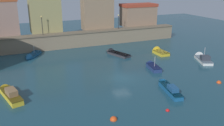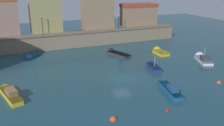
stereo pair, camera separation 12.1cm
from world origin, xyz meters
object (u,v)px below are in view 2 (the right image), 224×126
at_px(mooring_buoy_2, 219,83).
at_px(moored_boat_2, 159,52).
at_px(moored_boat_6, 168,87).
at_px(moored_boat_4, 202,58).
at_px(mooring_buoy_0, 167,111).
at_px(quay_lamp_0, 42,22).
at_px(mooring_buoy_1, 113,120).
at_px(moored_boat_3, 32,56).
at_px(quay_lamp_1, 119,19).
at_px(moored_boat_5, 114,53).
at_px(moored_boat_0, 152,66).
at_px(moored_boat_1, 9,93).

bearing_deg(mooring_buoy_2, moored_boat_2, 88.40).
bearing_deg(moored_boat_6, mooring_buoy_2, -83.81).
distance_m(moored_boat_4, mooring_buoy_0, 21.26).
height_order(quay_lamp_0, moored_boat_2, quay_lamp_0).
distance_m(moored_boat_4, mooring_buoy_1, 26.20).
xyz_separation_m(moored_boat_3, mooring_buoy_2, (23.32, -23.27, -0.27)).
height_order(quay_lamp_1, moored_boat_4, quay_lamp_1).
bearing_deg(moored_boat_2, quay_lamp_0, 62.00).
xyz_separation_m(moored_boat_3, mooring_buoy_1, (5.63, -26.36, -0.27)).
relative_size(moored_boat_5, mooring_buoy_0, 14.13).
xyz_separation_m(quay_lamp_1, moored_boat_3, (-20.16, -4.52, -5.15)).
relative_size(moored_boat_6, mooring_buoy_2, 9.90).
height_order(mooring_buoy_0, mooring_buoy_2, mooring_buoy_2).
relative_size(moored_boat_0, mooring_buoy_1, 6.22).
bearing_deg(mooring_buoy_0, mooring_buoy_1, 174.21).
relative_size(moored_boat_2, mooring_buoy_0, 9.88).
xyz_separation_m(moored_boat_3, mooring_buoy_0, (11.93, -27.00, -0.27)).
distance_m(quay_lamp_0, moored_boat_6, 30.06).
bearing_deg(mooring_buoy_1, quay_lamp_0, 94.81).
bearing_deg(mooring_buoy_2, moored_boat_0, 120.84).
distance_m(quay_lamp_1, mooring_buoy_2, 28.49).
distance_m(moored_boat_0, mooring_buoy_2, 10.62).
bearing_deg(moored_boat_1, mooring_buoy_1, -150.65).
bearing_deg(moored_boat_0, quay_lamp_0, 48.56).
xyz_separation_m(moored_boat_4, mooring_buoy_2, (-5.32, -9.42, -0.38)).
distance_m(moored_boat_3, mooring_buoy_2, 32.94).
height_order(moored_boat_5, moored_boat_6, moored_boat_6).
bearing_deg(moored_boat_6, moored_boat_1, 84.28).
distance_m(moored_boat_0, moored_boat_5, 10.30).
height_order(moored_boat_6, mooring_buoy_0, moored_boat_6).
bearing_deg(quay_lamp_0, moored_boat_0, -51.52).
bearing_deg(quay_lamp_0, moored_boat_6, -65.76).
bearing_deg(moored_boat_4, moored_boat_2, 59.37).
distance_m(moored_boat_3, moored_boat_4, 31.81).
bearing_deg(moored_boat_4, moored_boat_6, 146.06).
bearing_deg(moored_boat_1, moored_boat_0, -99.62).
relative_size(quay_lamp_1, mooring_buoy_2, 4.83).
bearing_deg(quay_lamp_1, mooring_buoy_0, -104.63).
height_order(moored_boat_1, moored_boat_5, moored_boat_1).
bearing_deg(moored_boat_2, moored_boat_4, -142.85).
bearing_deg(moored_boat_6, moored_boat_2, -17.31).
height_order(moored_boat_2, moored_boat_5, moored_boat_2).
bearing_deg(quay_lamp_0, mooring_buoy_1, -85.19).
bearing_deg(moored_boat_2, quay_lamp_1, 18.53).
xyz_separation_m(moored_boat_4, mooring_buoy_1, (-23.01, -12.51, -0.38)).
bearing_deg(mooring_buoy_1, mooring_buoy_0, -5.79).
relative_size(moored_boat_5, moored_boat_6, 0.95).
bearing_deg(moored_boat_3, quay_lamp_0, 174.37).
relative_size(moored_boat_3, moored_boat_4, 0.84).
xyz_separation_m(moored_boat_0, moored_boat_6, (-2.70, -8.29, 0.05)).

